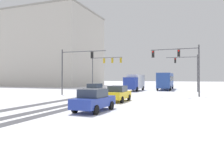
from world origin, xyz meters
name	(u,v)px	position (x,y,z in m)	size (l,w,h in m)	color
wheel_track_left_lane	(85,105)	(-0.63, 13.27, 0.00)	(0.90, 29.19, 0.01)	#4C4C51
wheel_track_right_lane	(47,103)	(-4.65, 13.27, 0.00)	(1.15, 29.19, 0.01)	#4C4C51
wheel_track_center	(71,104)	(-2.06, 13.27, 0.00)	(0.95, 29.19, 0.01)	#4C4C51
traffic_signal_near_left	(74,63)	(-7.28, 22.65, 4.47)	(6.70, 0.61, 6.50)	#47474C
traffic_signal_far_right	(189,67)	(7.70, 36.48, 4.39)	(5.43, 0.45, 6.50)	#47474C
traffic_signal_near_right	(181,60)	(7.08, 24.55, 4.64)	(6.02, 0.44, 6.50)	#47474C
traffic_signal_far_left	(104,65)	(-6.79, 32.53, 4.79)	(5.95, 0.41, 6.50)	#47474C
car_grey_lead	(95,89)	(-4.58, 23.89, 0.82)	(1.96, 4.17, 1.62)	slate
car_yellow_cab_second	(118,94)	(1.27, 16.92, 0.82)	(1.87, 4.12, 1.62)	yellow
car_blue_third	(94,100)	(1.78, 10.12, 0.82)	(1.97, 4.17, 1.62)	#233899
bus_oncoming	(166,80)	(3.06, 41.81, 1.99)	(2.92, 11.07, 3.38)	#284793
box_truck_delivery	(135,82)	(-1.85, 35.51, 1.63)	(2.33, 7.41, 3.02)	#233899
office_building_far_left_block	(48,50)	(-34.37, 52.46, 11.07)	(30.07, 21.13, 22.13)	#B2ADA3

